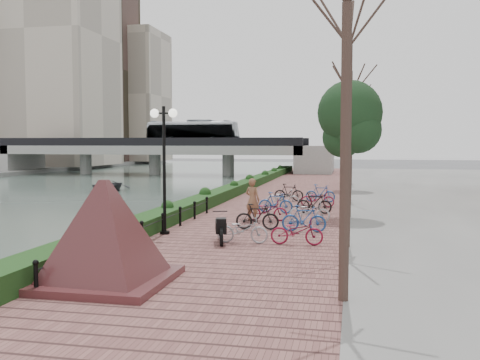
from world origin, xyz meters
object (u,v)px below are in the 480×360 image
(granite_monument, at_px, (105,231))
(boat, at_px, (106,186))
(pedestrian, at_px, (252,200))
(motorcycle, at_px, (221,227))
(lamppost, at_px, (164,142))

(granite_monument, distance_m, boat, 30.09)
(boat, bearing_deg, granite_monument, -69.77)
(pedestrian, bearing_deg, motorcycle, 110.40)
(boat, bearing_deg, pedestrian, -53.73)
(lamppost, xyz_separation_m, pedestrian, (2.56, 3.82, -2.46))
(granite_monument, relative_size, boat, 1.11)
(granite_monument, xyz_separation_m, lamppost, (-1.00, 6.84, 2.12))
(granite_monument, relative_size, lamppost, 1.02)
(motorcycle, bearing_deg, granite_monument, -119.97)
(motorcycle, relative_size, pedestrian, 0.88)
(motorcycle, distance_m, boat, 25.90)
(lamppost, relative_size, pedestrian, 2.54)
(boat, bearing_deg, lamppost, -64.64)
(granite_monument, relative_size, pedestrian, 2.58)
(boat, bearing_deg, motorcycle, -61.46)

